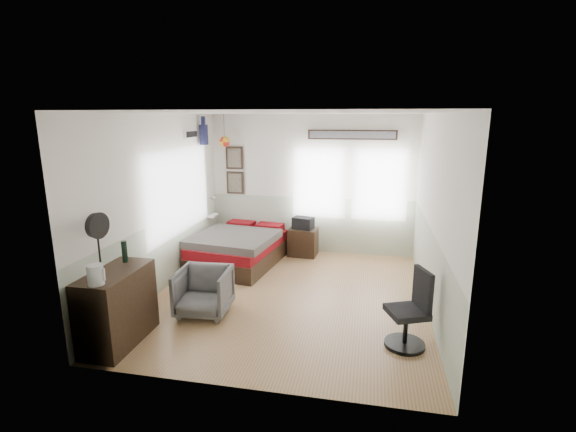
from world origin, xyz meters
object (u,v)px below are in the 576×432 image
dresser (118,307)px  task_chair (411,316)px  bed (239,248)px  armchair (204,292)px  nightstand (303,242)px

dresser → task_chair: bearing=9.8°
bed → dresser: bearing=-92.9°
dresser → armchair: 1.15m
dresser → bed: bearing=79.2°
bed → armchair: size_ratio=2.88×
bed → armchair: (0.15, -2.02, 0.03)m
bed → dresser: 2.98m
bed → task_chair: (2.84, -2.33, 0.09)m
dresser → nightstand: bearing=65.9°
bed → armchair: 2.03m
dresser → nightstand: (1.63, 3.64, -0.18)m
task_chair → armchair: bearing=150.9°
dresser → nightstand: size_ratio=1.86×
nightstand → task_chair: bearing=-56.5°
dresser → task_chair: size_ratio=1.06×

